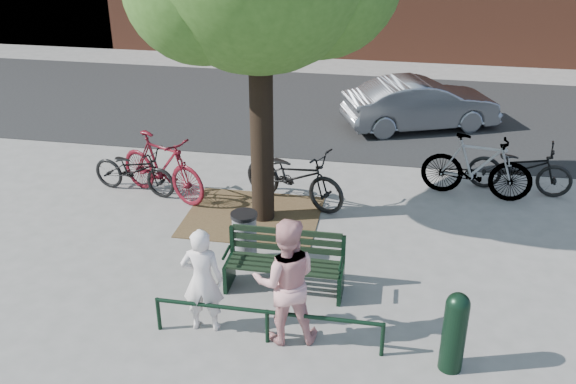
% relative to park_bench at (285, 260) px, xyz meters
% --- Properties ---
extents(ground, '(90.00, 90.00, 0.00)m').
position_rel_park_bench_xyz_m(ground, '(0.00, -0.08, -0.48)').
color(ground, gray).
rests_on(ground, ground).
extents(dirt_pit, '(2.40, 2.00, 0.02)m').
position_rel_park_bench_xyz_m(dirt_pit, '(-1.00, 2.12, -0.47)').
color(dirt_pit, brown).
rests_on(dirt_pit, ground).
extents(road, '(40.00, 7.00, 0.01)m').
position_rel_park_bench_xyz_m(road, '(0.00, 8.42, -0.47)').
color(road, black).
rests_on(road, ground).
extents(park_bench, '(1.74, 0.54, 0.97)m').
position_rel_park_bench_xyz_m(park_bench, '(0.00, 0.00, 0.00)').
color(park_bench, black).
rests_on(park_bench, ground).
extents(guard_railing, '(3.06, 0.06, 0.51)m').
position_rel_park_bench_xyz_m(guard_railing, '(0.00, -1.28, -0.08)').
color(guard_railing, black).
rests_on(guard_railing, ground).
extents(person_left, '(0.59, 0.42, 1.53)m').
position_rel_park_bench_xyz_m(person_left, '(-0.90, -1.13, 0.29)').
color(person_left, silver).
rests_on(person_left, ground).
extents(person_right, '(0.99, 0.85, 1.77)m').
position_rel_park_bench_xyz_m(person_right, '(0.22, -1.13, 0.41)').
color(person_right, '#DA9696').
rests_on(person_right, ground).
extents(bollard, '(0.30, 0.30, 1.11)m').
position_rel_park_bench_xyz_m(bollard, '(2.36, -1.36, 0.12)').
color(bollard, black).
rests_on(bollard, ground).
extents(litter_bin, '(0.42, 0.42, 0.87)m').
position_rel_park_bench_xyz_m(litter_bin, '(-0.77, 0.62, -0.04)').
color(litter_bin, gray).
rests_on(litter_bin, ground).
extents(bicycle_a, '(1.89, 0.97, 0.95)m').
position_rel_park_bench_xyz_m(bicycle_a, '(-3.49, 2.73, -0.01)').
color(bicycle_a, black).
rests_on(bicycle_a, ground).
extents(bicycle_b, '(2.17, 1.44, 1.27)m').
position_rel_park_bench_xyz_m(bicycle_b, '(-2.87, 2.63, 0.16)').
color(bicycle_b, '#500B14').
rests_on(bicycle_b, ground).
extents(bicycle_c, '(2.26, 1.53, 1.13)m').
position_rel_park_bench_xyz_m(bicycle_c, '(-0.35, 2.81, 0.08)').
color(bicycle_c, black).
rests_on(bicycle_c, ground).
extents(bicycle_d, '(2.14, 0.91, 1.25)m').
position_rel_park_bench_xyz_m(bicycle_d, '(3.01, 3.73, 0.15)').
color(bicycle_d, gray).
rests_on(bicycle_d, ground).
extents(bicycle_e, '(2.04, 0.98, 1.03)m').
position_rel_park_bench_xyz_m(bicycle_e, '(3.87, 4.09, 0.04)').
color(bicycle_e, black).
rests_on(bicycle_e, ground).
extents(parked_car, '(3.96, 2.61, 1.23)m').
position_rel_park_bench_xyz_m(parked_car, '(1.98, 7.44, 0.14)').
color(parked_car, gray).
rests_on(parked_car, ground).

